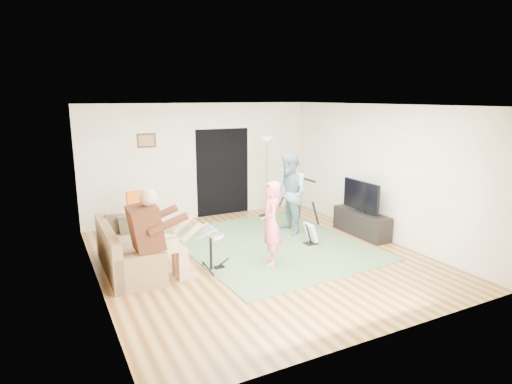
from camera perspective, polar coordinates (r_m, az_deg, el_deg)
floor at (r=7.84m, az=0.50°, el=-8.66°), size 6.00×6.00×0.00m
walls at (r=7.46m, az=0.52°, el=1.05°), size 5.50×6.00×2.70m
ceiling at (r=7.31m, az=0.54°, el=11.48°), size 6.00×6.00×0.00m
window_blinds at (r=6.83m, az=-21.18°, el=0.82°), size 0.00×2.05×2.05m
doorway at (r=10.40m, az=-4.45°, el=2.64°), size 2.10×0.00×2.10m
picture_frame at (r=9.75m, az=-14.41°, el=6.66°), size 0.42×0.03×0.32m
area_rug at (r=8.46m, az=2.03°, el=-6.99°), size 3.42×3.99×0.02m
sofa at (r=7.51m, az=-17.15°, el=-8.11°), size 0.79×1.93×0.78m
drummer at (r=6.88m, az=-12.78°, el=-6.95°), size 0.96×0.54×1.48m
drum_kit at (r=7.21m, az=-6.03°, el=-8.03°), size 0.39×0.69×0.71m
singer at (r=7.31m, az=2.00°, el=-4.21°), size 0.51×0.62×1.46m
microphone at (r=7.31m, az=3.39°, el=-1.29°), size 0.06×0.06×0.24m
guitarist at (r=8.93m, az=4.50°, el=-0.27°), size 0.68×0.86×1.72m
guitar_held at (r=8.98m, az=5.62°, el=1.79°), size 0.13×0.60×0.26m
guitar_spare at (r=8.46m, az=7.37°, el=-5.36°), size 0.31×0.28×0.87m
torchiere_lamp at (r=10.11m, az=1.44°, el=3.94°), size 0.34×0.34×1.92m
dining_chair at (r=8.91m, az=-15.03°, el=-4.06°), size 0.50×0.52×1.00m
tv_cabinet at (r=9.25m, az=13.88°, el=-4.05°), size 0.40×1.40×0.50m
television at (r=9.07m, az=13.84°, el=-0.46°), size 0.06×1.02×0.61m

